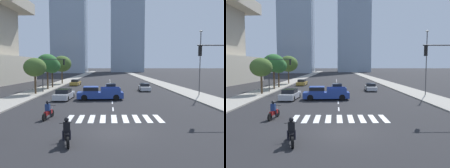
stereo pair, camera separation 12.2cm
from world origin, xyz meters
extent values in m
plane|color=#232326|center=(0.00, 0.00, 0.00)|extent=(800.00, 800.00, 0.00)
cube|color=gray|center=(12.09, 30.00, 0.07)|extent=(4.00, 260.00, 0.15)
cube|color=gray|center=(-12.09, 30.00, 0.07)|extent=(4.00, 260.00, 0.15)
cube|color=silver|center=(-3.60, 3.61, 0.00)|extent=(0.45, 2.79, 0.01)
cube|color=silver|center=(-2.70, 3.61, 0.00)|extent=(0.45, 2.79, 0.01)
cube|color=silver|center=(-1.80, 3.61, 0.00)|extent=(0.45, 2.79, 0.01)
cube|color=silver|center=(-0.90, 3.61, 0.00)|extent=(0.45, 2.79, 0.01)
cube|color=silver|center=(0.00, 3.61, 0.00)|extent=(0.45, 2.79, 0.01)
cube|color=silver|center=(0.90, 3.61, 0.00)|extent=(0.45, 2.79, 0.01)
cube|color=silver|center=(1.80, 3.61, 0.00)|extent=(0.45, 2.79, 0.01)
cube|color=silver|center=(2.70, 3.61, 0.00)|extent=(0.45, 2.79, 0.01)
cube|color=silver|center=(3.60, 3.61, 0.00)|extent=(0.45, 2.79, 0.01)
cube|color=silver|center=(0.00, 7.61, 0.00)|extent=(0.14, 2.00, 0.01)
cube|color=silver|center=(0.00, 11.61, 0.00)|extent=(0.14, 2.00, 0.01)
cube|color=silver|center=(0.00, 15.61, 0.00)|extent=(0.14, 2.00, 0.01)
cube|color=silver|center=(0.00, 19.61, 0.00)|extent=(0.14, 2.00, 0.01)
cube|color=silver|center=(0.00, 23.61, 0.00)|extent=(0.14, 2.00, 0.01)
cube|color=silver|center=(0.00, 27.61, 0.00)|extent=(0.14, 2.00, 0.01)
cube|color=silver|center=(0.00, 31.61, 0.00)|extent=(0.14, 2.00, 0.01)
cube|color=silver|center=(0.00, 35.61, 0.00)|extent=(0.14, 2.00, 0.01)
cube|color=silver|center=(0.00, 39.61, 0.00)|extent=(0.14, 2.00, 0.01)
cube|color=silver|center=(0.00, 43.61, 0.00)|extent=(0.14, 2.00, 0.01)
cube|color=silver|center=(0.00, 47.61, 0.00)|extent=(0.14, 2.00, 0.01)
cube|color=silver|center=(0.00, 51.61, 0.00)|extent=(0.14, 2.00, 0.01)
cube|color=silver|center=(0.00, 55.61, 0.00)|extent=(0.14, 2.00, 0.01)
cylinder|color=black|center=(-5.18, 4.36, 0.30)|extent=(0.21, 0.61, 0.60)
cylinder|color=black|center=(-5.40, 2.91, 0.30)|extent=(0.21, 0.61, 0.60)
cube|color=maroon|center=(-5.29, 3.64, 0.52)|extent=(0.40, 1.20, 0.32)
cylinder|color=#B2B2B7|center=(-5.19, 4.26, 0.60)|extent=(0.11, 0.32, 0.67)
cylinder|color=black|center=(-5.18, 4.31, 0.97)|extent=(0.70, 0.14, 0.04)
cube|color=navy|center=(-5.31, 3.54, 0.96)|extent=(0.39, 0.29, 0.55)
sphere|color=black|center=(-5.31, 3.54, 1.36)|extent=(0.26, 0.26, 0.26)
cylinder|color=black|center=(-5.47, 3.66, 0.47)|extent=(0.14, 0.14, 0.55)
cylinder|color=black|center=(-5.11, 3.61, 0.47)|extent=(0.14, 0.14, 0.55)
cylinder|color=black|center=(-2.95, -1.37, 0.30)|extent=(0.27, 0.61, 0.60)
cylinder|color=black|center=(-2.55, -2.83, 0.30)|extent=(0.27, 0.61, 0.60)
cube|color=black|center=(-2.75, -2.10, 0.52)|extent=(0.53, 1.23, 0.32)
cylinder|color=#B2B2B7|center=(-2.92, -1.47, 0.60)|extent=(0.14, 0.32, 0.67)
cylinder|color=black|center=(-2.93, -1.42, 0.97)|extent=(0.69, 0.22, 0.04)
cube|color=black|center=(-2.73, -2.20, 0.96)|extent=(0.41, 0.33, 0.55)
sphere|color=black|center=(-2.73, -2.20, 1.36)|extent=(0.26, 0.26, 0.26)
cylinder|color=black|center=(-2.93, -2.15, 0.47)|extent=(0.15, 0.15, 0.55)
cylinder|color=black|center=(-2.58, -2.06, 0.47)|extent=(0.15, 0.15, 0.55)
cube|color=navy|center=(-1.48, 13.85, 0.59)|extent=(5.83, 2.24, 0.75)
cube|color=navy|center=(-2.63, 13.80, 1.32)|extent=(1.91, 1.92, 0.70)
cube|color=black|center=(-2.63, 13.80, 1.40)|extent=(1.93, 1.96, 0.39)
cube|color=navy|center=(-0.18, 12.94, 1.25)|extent=(2.42, 0.18, 0.55)
cube|color=navy|center=(-0.26, 14.86, 1.25)|extent=(2.42, 0.18, 0.55)
cube|color=navy|center=(0.99, 13.95, 1.25)|extent=(0.16, 1.93, 0.55)
cylinder|color=black|center=(-3.40, 12.87, 0.38)|extent=(0.77, 0.29, 0.76)
cylinder|color=black|center=(-3.47, 14.67, 0.38)|extent=(0.77, 0.29, 0.76)
cylinder|color=black|center=(0.51, 13.03, 0.38)|extent=(0.77, 0.29, 0.76)
cylinder|color=black|center=(0.43, 14.83, 0.38)|extent=(0.77, 0.29, 0.76)
cube|color=navy|center=(-0.04, 23.97, 0.46)|extent=(1.87, 4.73, 0.60)
cube|color=black|center=(-0.04, 23.74, 1.00)|extent=(1.61, 2.14, 0.49)
cylinder|color=black|center=(-0.88, 25.56, 0.32)|extent=(0.23, 0.64, 0.64)
cylinder|color=black|center=(0.74, 25.58, 0.32)|extent=(0.23, 0.64, 0.64)
cylinder|color=black|center=(-0.83, 22.36, 0.32)|extent=(0.23, 0.64, 0.64)
cylinder|color=black|center=(0.79, 22.39, 0.32)|extent=(0.23, 0.64, 0.64)
cube|color=#B7BABF|center=(5.74, 23.83, 0.47)|extent=(1.91, 4.31, 0.62)
cube|color=black|center=(5.75, 24.04, 1.03)|extent=(1.59, 1.97, 0.49)
cylinder|color=black|center=(6.44, 22.35, 0.32)|extent=(0.25, 0.65, 0.64)
cylinder|color=black|center=(4.91, 22.42, 0.32)|extent=(0.25, 0.65, 0.64)
cylinder|color=black|center=(6.58, 25.23, 0.32)|extent=(0.25, 0.65, 0.64)
cylinder|color=black|center=(5.04, 25.30, 0.32)|extent=(0.25, 0.65, 0.64)
cube|color=#B28E38|center=(-7.63, 34.56, 0.49)|extent=(1.92, 4.57, 0.66)
cube|color=black|center=(-7.64, 34.34, 1.06)|extent=(1.59, 2.09, 0.49)
cylinder|color=black|center=(-8.32, 36.13, 0.32)|extent=(0.25, 0.65, 0.64)
cylinder|color=black|center=(-6.79, 36.05, 0.32)|extent=(0.25, 0.65, 0.64)
cylinder|color=black|center=(-8.46, 33.07, 0.32)|extent=(0.25, 0.65, 0.64)
cylinder|color=black|center=(-6.94, 33.00, 0.32)|extent=(0.25, 0.65, 0.64)
cube|color=#B7BABF|center=(-6.08, 14.17, 0.50)|extent=(2.03, 4.78, 0.68)
cube|color=black|center=(-6.09, 13.93, 1.09)|extent=(1.68, 2.19, 0.50)
cylinder|color=black|center=(-6.79, 15.80, 0.32)|extent=(0.25, 0.65, 0.64)
cylinder|color=black|center=(-5.19, 15.72, 0.32)|extent=(0.25, 0.65, 0.64)
cylinder|color=black|center=(-6.96, 12.62, 0.32)|extent=(0.25, 0.65, 0.64)
cylinder|color=black|center=(-5.36, 12.53, 0.32)|extent=(0.25, 0.65, 0.64)
cylinder|color=#333335|center=(9.11, 4.68, 5.99)|extent=(4.16, 0.10, 0.10)
cube|color=black|center=(7.28, 4.68, 5.54)|extent=(0.20, 0.28, 0.90)
sphere|color=red|center=(7.28, 4.68, 5.84)|extent=(0.18, 0.18, 0.18)
sphere|color=orange|center=(7.28, 4.68, 5.54)|extent=(0.18, 0.18, 0.18)
sphere|color=green|center=(7.28, 4.68, 5.24)|extent=(0.18, 0.18, 0.18)
cylinder|color=#333335|center=(-10.89, 21.34, 2.93)|extent=(0.14, 0.14, 5.56)
cylinder|color=#333335|center=(-9.06, 21.34, 5.31)|extent=(3.65, 0.10, 0.10)
cube|color=black|center=(-7.48, 21.34, 4.86)|extent=(0.20, 0.28, 0.90)
sphere|color=red|center=(-7.48, 21.34, 5.16)|extent=(0.18, 0.18, 0.18)
sphere|color=orange|center=(-7.48, 21.34, 4.86)|extent=(0.18, 0.18, 0.18)
sphere|color=green|center=(-7.48, 21.34, 4.56)|extent=(0.18, 0.18, 0.18)
cube|color=#19662D|center=(-10.89, 21.34, 3.15)|extent=(0.60, 0.04, 0.18)
cylinder|color=#3F3F42|center=(12.39, 16.96, 4.56)|extent=(0.12, 0.12, 8.81)
ellipsoid|color=beige|center=(12.39, 16.96, 9.06)|extent=(0.50, 0.24, 0.20)
cylinder|color=#4C3823|center=(-11.29, 18.95, 1.46)|extent=(0.28, 0.28, 2.61)
ellipsoid|color=#426028|center=(-11.29, 18.95, 4.06)|extent=(3.25, 3.25, 2.76)
cylinder|color=#4C3823|center=(-11.29, 25.67, 1.70)|extent=(0.28, 0.28, 3.10)
ellipsoid|color=#2D662D|center=(-11.29, 25.67, 4.76)|extent=(3.77, 3.77, 3.21)
cylinder|color=#4C3823|center=(-11.29, 28.99, 1.56)|extent=(0.28, 0.28, 2.83)
ellipsoid|color=#2D662D|center=(-11.29, 28.99, 4.26)|extent=(3.20, 3.20, 2.72)
cylinder|color=#4C3823|center=(-11.29, 38.07, 1.58)|extent=(0.28, 0.28, 2.86)
ellipsoid|color=#426028|center=(-11.29, 38.07, 4.76)|extent=(4.36, 4.36, 3.71)
cube|color=#8C9EB2|center=(12.53, 146.72, 47.91)|extent=(22.47, 22.64, 95.82)
camera|label=1|loc=(-0.46, -14.04, 4.25)|focal=35.64mm
camera|label=2|loc=(-0.34, -14.04, 4.25)|focal=35.64mm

